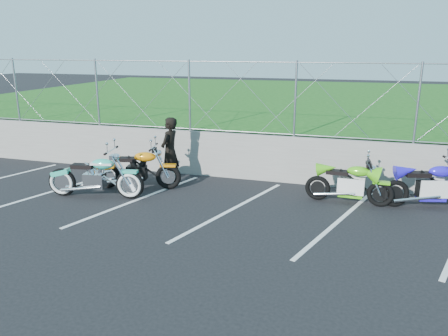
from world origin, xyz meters
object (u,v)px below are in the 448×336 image
(cruiser_turquoise, at_px, (97,178))
(sportbike_blue, at_px, (431,187))
(person_standing, at_px, (170,151))
(naked_orange, at_px, (139,171))
(sportbike_green, at_px, (350,185))

(cruiser_turquoise, height_order, sportbike_blue, cruiser_turquoise)
(person_standing, bearing_deg, sportbike_blue, 95.15)
(cruiser_turquoise, height_order, naked_orange, cruiser_turquoise)
(cruiser_turquoise, bearing_deg, person_standing, 40.86)
(naked_orange, bearing_deg, cruiser_turquoise, -138.20)
(sportbike_green, bearing_deg, person_standing, -179.94)
(naked_orange, xyz_separation_m, person_standing, (0.62, 0.63, 0.43))
(sportbike_blue, bearing_deg, person_standing, 166.35)
(naked_orange, distance_m, sportbike_blue, 7.20)
(sportbike_green, distance_m, person_standing, 4.76)
(naked_orange, distance_m, person_standing, 0.99)
(sportbike_green, bearing_deg, naked_orange, -172.90)
(naked_orange, bearing_deg, sportbike_blue, -7.19)
(sportbike_green, xyz_separation_m, person_standing, (-4.73, 0.19, 0.46))
(sportbike_blue, distance_m, person_standing, 6.55)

